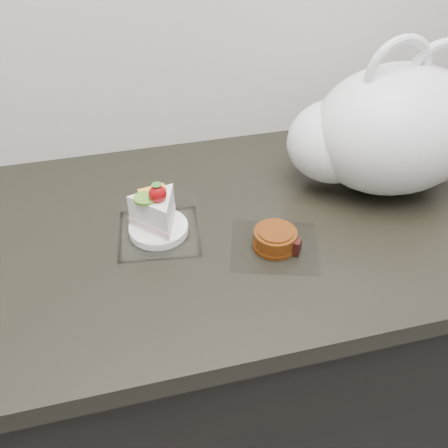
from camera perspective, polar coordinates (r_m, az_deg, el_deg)
The scene contains 4 objects.
counter at distance 1.29m, azimuth 0.93°, elevation -15.26°, with size 2.04×0.64×0.90m.
cake_tray at distance 0.91m, azimuth -7.58°, elevation 0.42°, with size 0.16×0.16×0.12m.
mooncake_wrap at distance 0.89m, azimuth 5.92°, elevation -1.88°, with size 0.19×0.18×0.04m.
plastic_bag at distance 1.04m, azimuth 17.83°, elevation 10.10°, with size 0.40×0.29×0.31m.
Camera 1 is at (-0.20, 0.97, 1.50)m, focal length 40.00 mm.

